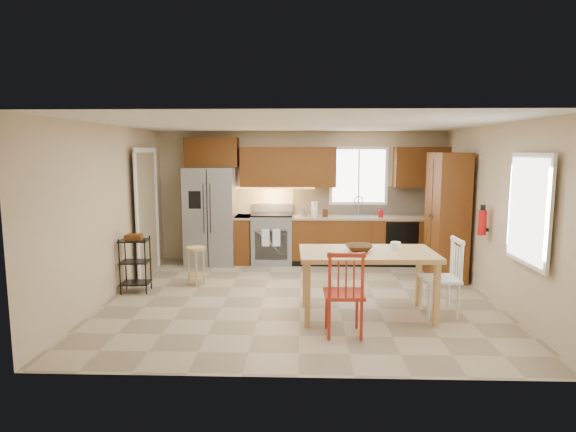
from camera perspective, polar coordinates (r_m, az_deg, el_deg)
The scene contains 33 objects.
floor at distance 7.14m, azimuth 1.46°, elevation -9.63°, with size 5.50×5.50×0.00m, color tan.
ceiling at distance 6.82m, azimuth 1.53°, elevation 10.84°, with size 5.50×5.00×0.02m, color silver.
wall_back at distance 9.35m, azimuth 1.59°, elevation 2.35°, with size 5.50×0.02×2.50m, color #CCB793.
wall_front at distance 4.40m, azimuth 1.28°, elevation -3.85°, with size 5.50×0.02×2.50m, color #CCB793.
wall_left at distance 7.41m, azimuth -20.28°, elevation 0.43°, with size 0.02×5.00×2.50m, color #CCB793.
wall_right at distance 7.38m, azimuth 23.36°, elevation 0.25°, with size 0.02×5.00×2.50m, color #CCB793.
refrigerator at distance 9.19m, azimuth -9.09°, elevation 0.02°, with size 0.92×0.75×1.82m, color gray.
range_stove at distance 9.17m, azimuth -1.88°, elevation -2.75°, with size 0.76×0.63×0.92m, color gray.
base_cabinet_narrow at distance 9.24m, azimuth -5.28°, elevation -2.76°, with size 0.30×0.60×0.90m, color #5F2E11.
base_cabinet_run at distance 9.25m, azimuth 9.59°, elevation -2.82°, with size 2.92×0.60×0.90m, color #5F2E11.
dishwasher at distance 9.06m, azimuth 13.35°, elevation -3.15°, with size 0.60×0.02×0.78m, color black.
backsplash at distance 9.43m, azimuth 9.46°, elevation 1.83°, with size 2.92×0.03×0.55m, color #C6B595.
upper_over_fridge at distance 9.30m, azimuth -9.02°, elevation 7.47°, with size 1.00×0.35×0.55m, color #58300E.
upper_left_block at distance 9.14m, azimuth 0.03°, elevation 5.84°, with size 1.80×0.35×0.75m, color #58300E.
upper_right_block at distance 9.40m, azimuth 15.51°, elevation 5.61°, with size 1.00×0.35×0.75m, color #58300E.
window_back at distance 9.36m, azimuth 8.37°, elevation 4.73°, with size 1.12×0.04×1.12m, color white.
sink at distance 9.16m, azimuth 8.47°, elevation -0.31°, with size 0.62×0.46×0.16m, color gray.
undercab_glow at distance 9.16m, azimuth -1.86°, elevation 3.36°, with size 1.60×0.30×0.01m, color #FFBF66.
soap_bottle at distance 9.10m, azimuth 10.94°, elevation 0.44°, with size 0.09×0.09×0.19m, color red.
paper_towel at distance 9.03m, azimuth 3.16°, elevation 0.80°, with size 0.12×0.12×0.28m, color white.
canister_steel at distance 9.03m, azimuth 1.89°, elevation 0.49°, with size 0.11×0.11×0.18m, color gray.
canister_wood at distance 9.02m, azimuth 4.44°, elevation 0.33°, with size 0.10×0.10×0.14m, color #462A12.
pantry at distance 8.43m, azimuth 18.30°, elevation -0.01°, with size 0.50×0.95×2.10m, color #5F2E11.
fire_extinguisher at distance 7.50m, azimuth 22.03°, elevation -0.73°, with size 0.12×0.12×0.36m, color red.
window_right at distance 6.28m, azimuth 26.68°, elevation 0.68°, with size 0.04×1.02×1.32m, color white.
doorway at distance 8.62m, azimuth -16.50°, elevation 0.23°, with size 0.04×0.95×2.10m, color #8C7A59.
dining_table at distance 6.36m, azimuth 9.30°, elevation -7.99°, with size 1.72×0.97×0.84m, color tan, non-canonical shape.
chair_red at distance 5.67m, azimuth 6.63°, elevation -8.97°, with size 0.47×0.47×1.01m, color #AD2C1A, non-canonical shape.
chair_white at distance 6.57m, azimuth 17.56°, elevation -6.95°, with size 0.47×0.47×1.01m, color white, non-canonical shape.
table_bowl at distance 6.24m, azimuth 8.41°, elevation -4.20°, with size 0.35×0.35×0.09m, color #462A12.
table_jar at distance 6.41m, azimuth 12.62°, elevation -3.68°, with size 0.14×0.14×0.16m, color white.
bar_stool at distance 7.81m, azimuth -10.84°, elevation -5.87°, with size 0.30×0.30×0.62m, color tan, non-canonical shape.
utility_cart at distance 7.67m, azimuth -17.64°, elevation -5.52°, with size 0.42×0.33×0.84m, color black, non-canonical shape.
Camera 1 is at (0.04, -6.81, 2.14)m, focal length 30.00 mm.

